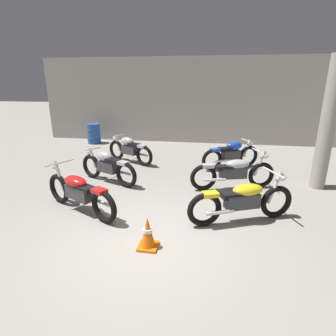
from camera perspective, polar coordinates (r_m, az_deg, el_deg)
The scene contains 11 objects.
ground_plane at distance 4.80m, azimuth -4.78°, elevation -14.86°, with size 60.00×60.00×0.00m, color gray.
back_wall at distance 11.95m, azimuth 4.62°, elevation 14.03°, with size 13.19×0.24×3.60m, color #9E998E.
support_pillar at distance 7.54m, azimuth 30.81°, elevation 7.85°, with size 0.36×0.36×3.20m, color #9E998E.
motorcycle_left_row_0 at distance 5.79m, azimuth -18.42°, elevation -4.76°, with size 1.98×1.14×0.97m.
motorcycle_left_row_1 at distance 7.29m, azimuth -12.74°, elevation 0.44°, with size 1.84×0.92×0.88m.
motorcycle_left_row_2 at distance 9.00m, azimuth -8.19°, elevation 4.00°, with size 1.79×1.02×0.88m.
motorcycle_right_row_0 at distance 5.31m, azimuth 15.60°, elevation -6.56°, with size 2.04×1.03×0.97m.
motorcycle_right_row_1 at distance 6.86m, azimuth 13.77°, elevation -0.80°, with size 2.11×0.89×0.97m.
motorcycle_right_row_2 at distance 8.51m, azimuth 13.29°, elevation 2.90°, with size 1.78×1.05×0.88m.
oil_drum at distance 12.25m, azimuth -15.50°, elevation 7.06°, with size 0.59×0.59×0.85m.
traffic_cone at distance 4.46m, azimuth -4.35°, elevation -13.71°, with size 0.32×0.32×0.54m.
Camera 1 is at (1.05, -3.90, 2.59)m, focal length 28.66 mm.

